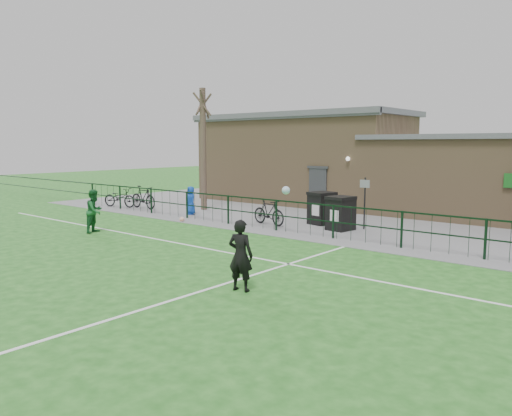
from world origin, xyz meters
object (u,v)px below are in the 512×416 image
Objects in this scene: sign_post at (365,203)px; bicycle_a at (120,198)px; ball_ground at (182,219)px; wheelie_bin_left at (341,214)px; bicycle_b at (143,197)px; bare_tree at (203,150)px; outfield_player at (95,211)px; bicycle_d at (269,212)px; spectator_child at (191,200)px; wheelie_bin_right at (322,209)px.

sign_post reaches higher than bicycle_a.
wheelie_bin_left is at bearing 21.01° from ball_ground.
bicycle_a is 0.98× the size of bicycle_b.
bicycle_b reaches higher than bicycle_a.
ball_ground is at bearing -58.20° from bare_tree.
sign_post is 10.22m from outfield_player.
bicycle_d is (9.57, 0.45, 0.03)m from bicycle_a.
spectator_child reaches higher than wheelie_bin_left.
sign_post is (8.93, -0.10, -1.98)m from bare_tree.
ball_ground is at bearing -28.76° from spectator_child.
sign_post is 7.65m from ball_ground.
wheelie_bin_left is 0.64× the size of bicycle_a.
outfield_player reaches higher than bicycle_a.
wheelie_bin_right is 1.95m from sign_post.
outfield_player is at bearing -98.18° from ball_ground.
wheelie_bin_right is 9.76m from bicycle_b.
ball_ground is at bearing -150.93° from wheelie_bin_left.
bicycle_b is at bearing 99.06° from bicycle_d.
bare_tree is at bearing 140.84° from spectator_child.
wheelie_bin_right reaches higher than bicycle_b.
sign_post reaches higher than wheelie_bin_left.
bicycle_a is at bearing -171.18° from sign_post.
sign_post is at bearing 12.39° from wheelie_bin_right.
outfield_player is (0.70, -5.49, 0.13)m from spectator_child.
bicycle_a is at bearing -166.18° from wheelie_bin_left.
wheelie_bin_right is 8.91m from outfield_player.
spectator_child is at bearing -63.80° from bare_tree.
outfield_player is at bearing -116.41° from wheelie_bin_right.
bicycle_b is at bearing -146.21° from bare_tree.
sign_post is 1.05× the size of bicycle_a.
outfield_player is at bearing -140.33° from bicycle_b.
wheelie_bin_left is at bearing -65.73° from bicycle_d.
bicycle_a is 4.91m from spectator_child.
outfield_player is (-5.53, -6.99, 0.17)m from wheelie_bin_right.
bicycle_d is at bearing 25.15° from ball_ground.
spectator_child is at bearing -154.52° from wheelie_bin_right.
wheelie_bin_right is at bearing -179.58° from sign_post.
bare_tree is at bearing 121.80° from ball_ground.
bicycle_d is at bearing -155.55° from sign_post.
wheelie_bin_left is 2.97m from bicycle_d.
bare_tree reaches higher than bicycle_d.
bicycle_a is at bearing 169.22° from ball_ground.
bare_tree reaches higher than wheelie_bin_left.
outfield_player is (4.09, -5.35, 0.20)m from bicycle_b.
wheelie_bin_left is at bearing -83.12° from bicycle_b.
bare_tree is at bearing -177.85° from wheelie_bin_left.
wheelie_bin_right is at bearing -36.23° from bicycle_d.
bicycle_a is 1.09× the size of bicycle_d.
spectator_child is at bearing -100.99° from bicycle_a.
bicycle_d is (8.08, 0.07, -0.06)m from bicycle_b.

